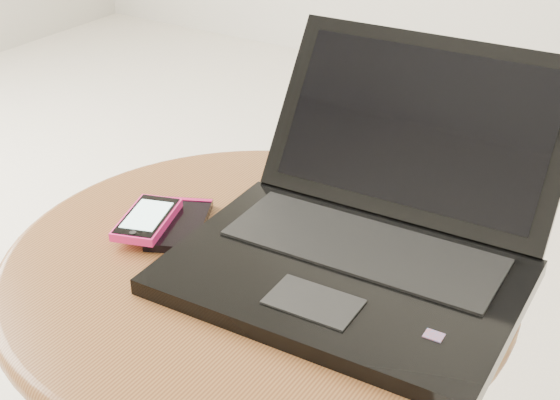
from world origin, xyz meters
The scene contains 4 objects.
table centered at (0.08, 0.06, 0.38)m, with size 0.61×0.61×0.48m.
laptop centered at (0.19, 0.12, 0.52)m, with size 0.39×0.41×0.21m.
phone_black centered at (-0.04, 0.07, 0.49)m, with size 0.11×0.13×0.01m.
phone_pink centered at (-0.07, 0.04, 0.50)m, with size 0.08×0.11×0.01m.
Camera 1 is at (0.52, -0.58, 0.99)m, focal length 50.46 mm.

